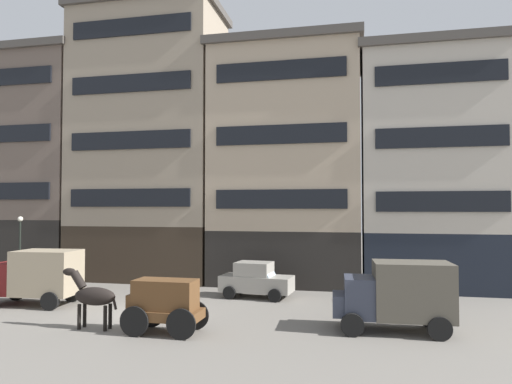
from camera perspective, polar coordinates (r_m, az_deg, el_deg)
The scene contains 13 objects.
ground_plane at distance 21.25m, azimuth -14.02°, elevation -14.56°, with size 120.00×120.00×0.00m, color slate.
building_far_left at distance 36.57m, azimuth -26.05°, elevation 3.26°, with size 8.89×6.12×15.65m.
building_center_left at distance 31.97m, azimuth -13.07°, elevation 6.11°, with size 9.91×6.12×18.16m.
building_center_right at distance 29.08m, azimuth 3.88°, elevation 3.65°, with size 9.50×6.12×14.93m.
building_far_right at distance 29.11m, azimuth 21.01°, elevation 2.94°, with size 8.51×6.12×14.08m.
cargo_wagon at distance 17.85m, azimuth -11.34°, elevation -13.27°, with size 2.91×1.53×1.98m.
draft_horse at distance 19.16m, azimuth -19.65°, elevation -12.03°, with size 2.34×0.62×2.30m.
delivery_truck_near at distance 18.41m, azimuth 17.05°, elevation -11.99°, with size 4.42×2.28×2.62m.
delivery_truck_far at distance 24.65m, azimuth -25.70°, elevation -9.31°, with size 4.47×2.41×2.62m.
sedan_parked_curb at distance 24.20m, azimuth 0.01°, elevation -10.87°, with size 3.85×2.17×1.83m.
pedestrian_officer at distance 23.79m, azimuth 15.26°, elevation -10.79°, with size 0.39×0.39×1.79m.
streetlamp_curbside at distance 32.06m, azimuth -27.28°, elevation -5.30°, with size 0.32×0.32×4.12m.
fire_hydrant_curbside at distance 29.19m, azimuth -21.05°, elevation -10.17°, with size 0.24×0.24×0.83m.
Camera 1 is at (9.07, -18.65, 4.65)m, focal length 32.18 mm.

